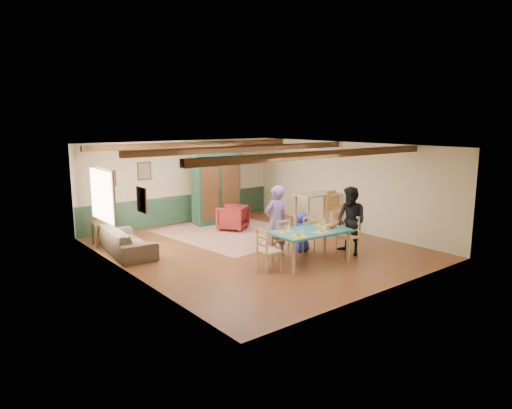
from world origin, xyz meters
TOP-DOWN VIEW (x-y plane):
  - floor at (0.00, 0.00)m, footprint 8.00×8.00m
  - wall_back at (0.00, 4.00)m, footprint 7.00×0.02m
  - wall_left at (-3.50, 0.00)m, footprint 0.02×8.00m
  - wall_right at (3.50, 0.00)m, footprint 0.02×8.00m
  - ceiling at (0.00, 0.00)m, footprint 7.00×8.00m
  - wainscot_back at (0.00, 3.98)m, footprint 6.95×0.03m
  - ceiling_beam_front at (0.00, -2.30)m, footprint 6.95×0.16m
  - ceiling_beam_mid at (0.00, 0.40)m, footprint 6.95×0.16m
  - ceiling_beam_back at (0.00, 3.00)m, footprint 6.95×0.16m
  - window_left at (-3.47, 1.70)m, footprint 0.06×1.60m
  - picture_left_wall at (-3.47, -0.60)m, footprint 0.04×0.42m
  - picture_back_a at (-1.30, 3.97)m, footprint 0.45×0.04m
  - picture_back_b at (-2.40, 3.97)m, footprint 0.38×0.04m
  - dining_table at (0.20, -1.79)m, footprint 1.96×1.20m
  - dining_chair_far_left at (-0.15, -1.01)m, footprint 0.48×0.49m
  - dining_chair_far_right at (0.68, -1.08)m, footprint 0.48×0.49m
  - dining_chair_end_left at (-1.00, -1.68)m, footprint 0.49×0.48m
  - dining_chair_end_right at (1.39, -1.90)m, footprint 0.49×0.48m
  - person_man at (-0.15, -0.92)m, footprint 0.69×0.49m
  - person_woman at (1.49, -1.90)m, footprint 0.72×0.89m
  - person_child at (0.68, -1.00)m, footprint 0.54×0.38m
  - cat at (0.76, -1.94)m, footprint 0.39×0.18m
  - place_setting_near_left at (-0.40, -2.00)m, footprint 0.44×0.35m
  - place_setting_near_center at (0.28, -2.06)m, footprint 0.44×0.35m
  - place_setting_far_left at (-0.35, -1.48)m, footprint 0.44×0.35m
  - place_setting_far_right at (0.79, -1.58)m, footprint 0.44×0.35m
  - area_rug at (0.45, 1.76)m, footprint 3.81×4.39m
  - armoire at (0.80, 3.15)m, footprint 1.71×0.83m
  - armchair at (0.67, 2.07)m, footprint 1.15×1.15m
  - sofa at (-2.91, 1.67)m, footprint 1.09×2.31m
  - end_table at (-3.11, 2.81)m, footprint 0.59×0.59m
  - table_lamp at (-3.11, 2.81)m, footprint 0.37×0.37m
  - counter_table at (2.76, 0.52)m, footprint 1.43×0.92m
  - bar_stool_left at (2.76, -0.23)m, footprint 0.43×0.47m
  - bar_stool_right at (3.03, -0.04)m, footprint 0.49×0.53m

SIDE VIEW (x-z plane):
  - floor at x=0.00m, z-range 0.00..0.00m
  - area_rug at x=0.45m, z-range 0.00..0.01m
  - sofa at x=-2.91m, z-range 0.00..0.65m
  - end_table at x=-3.11m, z-range 0.00..0.66m
  - armchair at x=0.67m, z-range 0.00..0.76m
  - dining_table at x=0.20m, z-range 0.00..0.78m
  - wainscot_back at x=0.00m, z-range 0.00..0.90m
  - dining_chair_far_left at x=-0.15m, z-range 0.00..0.99m
  - dining_chair_far_right at x=0.68m, z-range 0.00..0.99m
  - dining_chair_end_left at x=-1.00m, z-range 0.00..0.99m
  - dining_chair_end_right at x=1.39m, z-range 0.00..0.99m
  - person_child at x=0.68m, z-range 0.00..1.05m
  - bar_stool_left at x=2.76m, z-range 0.00..1.09m
  - counter_table at x=2.76m, z-range 0.00..1.13m
  - bar_stool_right at x=3.03m, z-range 0.00..1.24m
  - place_setting_near_left at x=-0.40m, z-range 0.78..0.89m
  - place_setting_near_center at x=0.28m, z-range 0.78..0.89m
  - place_setting_far_left at x=-0.35m, z-range 0.78..0.89m
  - place_setting_far_right at x=0.79m, z-range 0.78..0.89m
  - person_woman at x=1.49m, z-range 0.00..1.72m
  - cat at x=0.76m, z-range 0.78..0.97m
  - person_man at x=-0.15m, z-range 0.00..1.79m
  - table_lamp at x=-3.11m, z-range 0.66..1.26m
  - armoire at x=0.80m, z-range 0.00..2.33m
  - wall_back at x=0.00m, z-range 0.00..2.70m
  - wall_left at x=-3.50m, z-range 0.00..2.70m
  - wall_right at x=3.50m, z-range 0.00..2.70m
  - window_left at x=-3.47m, z-range 0.90..2.20m
  - picture_back_b at x=-2.40m, z-range 1.41..1.89m
  - picture_left_wall at x=-3.47m, z-range 1.49..2.01m
  - picture_back_a at x=-1.30m, z-range 1.52..2.08m
  - ceiling_beam_front at x=0.00m, z-range 2.53..2.69m
  - ceiling_beam_mid at x=0.00m, z-range 2.53..2.69m
  - ceiling_beam_back at x=0.00m, z-range 2.53..2.69m
  - ceiling at x=0.00m, z-range 2.69..2.71m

